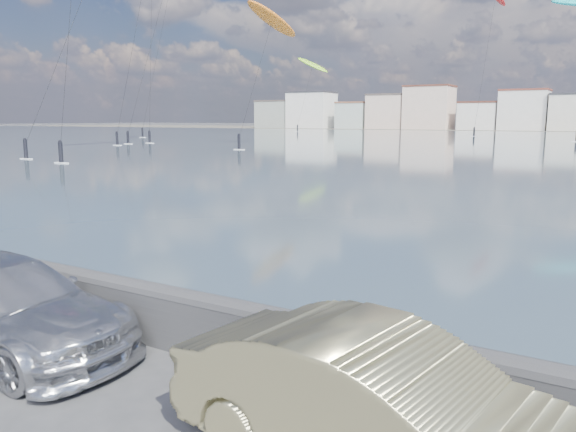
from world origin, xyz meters
name	(u,v)px	position (x,y,z in m)	size (l,w,h in m)	color
ground	(54,431)	(0.00, 0.00, 0.00)	(700.00, 700.00, 0.00)	#333335
seawall	(195,320)	(0.00, 2.70, 0.58)	(400.00, 0.36, 1.08)	#28282B
car_silver	(3,306)	(-2.88, 1.24, 0.76)	(2.12, 5.22, 1.52)	silver
car_champagne	(382,410)	(3.83, 1.17, 0.81)	(1.71, 4.91, 1.62)	tan
kitesurfer_9	(313,66)	(-73.48, 143.61, 18.79)	(9.57, 12.38, 21.94)	#8CD826
kitesurfer_11	(272,21)	(-36.65, 63.31, 16.86)	(4.99, 16.94, 19.23)	orange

